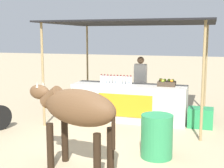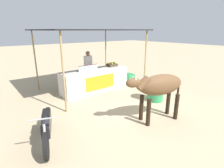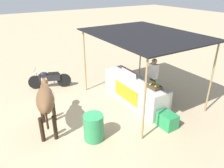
% 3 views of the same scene
% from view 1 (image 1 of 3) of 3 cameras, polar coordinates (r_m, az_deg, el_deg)
% --- Properties ---
extents(ground_plane, '(60.00, 60.00, 0.00)m').
position_cam_1_polar(ground_plane, '(6.40, -2.03, -11.55)').
color(ground_plane, tan).
extents(stall_counter, '(3.00, 0.82, 0.96)m').
position_cam_1_polar(stall_counter, '(8.29, 3.11, -3.38)').
color(stall_counter, beige).
rests_on(stall_counter, ground).
extents(stall_awning, '(4.20, 3.20, 2.59)m').
position_cam_1_polar(stall_awning, '(8.40, 3.76, 10.53)').
color(stall_awning, black).
rests_on(stall_awning, ground).
extents(water_bottle_row, '(0.88, 0.07, 0.25)m').
position_cam_1_polar(water_bottle_row, '(8.23, 0.70, 0.76)').
color(water_bottle_row, silver).
rests_on(water_bottle_row, stall_counter).
extents(fruit_crate, '(0.44, 0.32, 0.18)m').
position_cam_1_polar(fruit_crate, '(8.06, 9.97, 0.16)').
color(fruit_crate, '#3F3326').
rests_on(fruit_crate, stall_counter).
extents(vendor_behind_counter, '(0.34, 0.22, 1.65)m').
position_cam_1_polar(vendor_behind_counter, '(8.91, 5.20, -0.13)').
color(vendor_behind_counter, '#383842').
rests_on(vendor_behind_counter, ground).
extents(cooler_box, '(0.60, 0.44, 0.48)m').
position_cam_1_polar(cooler_box, '(8.00, 15.85, -5.93)').
color(cooler_box, '#268C4C').
rests_on(cooler_box, ground).
extents(water_barrel, '(0.59, 0.59, 0.80)m').
position_cam_1_polar(water_barrel, '(5.86, 8.18, -9.42)').
color(water_barrel, '#2D8C51').
rests_on(water_barrel, ground).
extents(cow, '(1.85, 0.88, 1.44)m').
position_cam_1_polar(cow, '(5.12, -6.57, -4.69)').
color(cow, brown).
rests_on(cow, ground).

